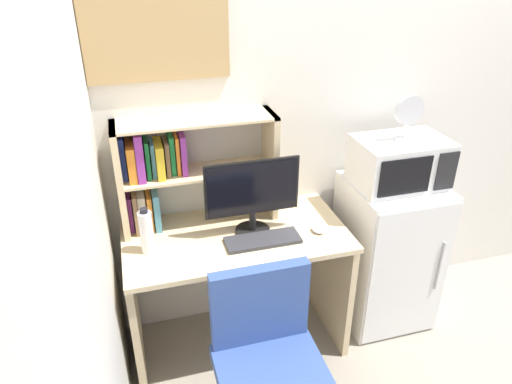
# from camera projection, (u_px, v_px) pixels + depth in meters

# --- Properties ---
(wall_back) EXTENTS (6.40, 0.04, 2.60)m
(wall_back) POSITION_uv_depth(u_px,v_px,m) (443.00, 96.00, 2.83)
(wall_back) COLOR silver
(wall_back) RESTS_ON ground_plane
(desk) EXTENTS (1.17, 0.61, 0.77)m
(desk) POSITION_uv_depth(u_px,v_px,m) (237.00, 271.00, 2.59)
(desk) COLOR beige
(desk) RESTS_ON ground_plane
(hutch_bookshelf) EXTENTS (0.82, 0.22, 0.58)m
(hutch_bookshelf) POSITION_uv_depth(u_px,v_px,m) (173.00, 169.00, 2.43)
(hutch_bookshelf) COLOR beige
(hutch_bookshelf) RESTS_ON desk
(monitor) EXTENTS (0.49, 0.18, 0.41)m
(monitor) POSITION_uv_depth(u_px,v_px,m) (252.00, 193.00, 2.39)
(monitor) COLOR black
(monitor) RESTS_ON desk
(keyboard) EXTENTS (0.38, 0.14, 0.02)m
(keyboard) POSITION_uv_depth(u_px,v_px,m) (263.00, 240.00, 2.41)
(keyboard) COLOR #333338
(keyboard) RESTS_ON desk
(computer_mouse) EXTENTS (0.07, 0.09, 0.03)m
(computer_mouse) POSITION_uv_depth(u_px,v_px,m) (318.00, 229.00, 2.49)
(computer_mouse) COLOR silver
(computer_mouse) RESTS_ON desk
(water_bottle) EXTENTS (0.07, 0.07, 0.24)m
(water_bottle) POSITION_uv_depth(u_px,v_px,m) (146.00, 232.00, 2.29)
(water_bottle) COLOR silver
(water_bottle) RESTS_ON desk
(mini_fridge) EXTENTS (0.51, 0.53, 0.92)m
(mini_fridge) POSITION_uv_depth(u_px,v_px,m) (386.00, 252.00, 2.87)
(mini_fridge) COLOR white
(mini_fridge) RESTS_ON ground_plane
(microwave) EXTENTS (0.49, 0.34, 0.27)m
(microwave) POSITION_uv_depth(u_px,v_px,m) (400.00, 162.00, 2.59)
(microwave) COLOR silver
(microwave) RESTS_ON mini_fridge
(desk_fan) EXTENTS (0.16, 0.11, 0.25)m
(desk_fan) POSITION_uv_depth(u_px,v_px,m) (408.00, 115.00, 2.46)
(desk_fan) COLOR silver
(desk_fan) RESTS_ON microwave
(desk_chair) EXTENTS (0.54, 0.54, 0.89)m
(desk_chair) POSITION_uv_depth(u_px,v_px,m) (269.00, 380.00, 2.12)
(desk_chair) COLOR black
(desk_chair) RESTS_ON ground_plane
(wall_corkboard) EXTENTS (0.68, 0.02, 0.53)m
(wall_corkboard) POSITION_uv_depth(u_px,v_px,m) (156.00, 24.00, 2.18)
(wall_corkboard) COLOR tan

